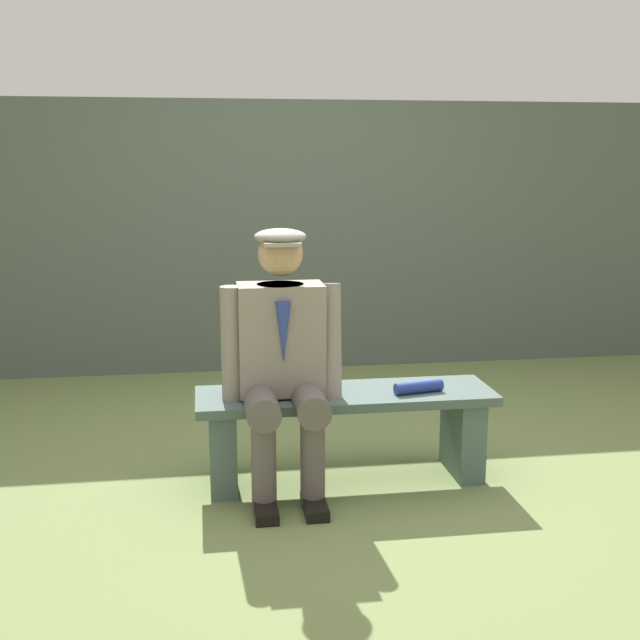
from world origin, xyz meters
name	(u,v)px	position (x,y,z in m)	size (l,w,h in m)	color
ground_plane	(345,479)	(0.00, 0.00, 0.00)	(30.00, 30.00, 0.00)	olive
bench	(345,422)	(0.00, 0.00, 0.29)	(1.41, 0.41, 0.44)	#435651
seated_man	(283,355)	(0.30, 0.07, 0.65)	(0.56, 0.57, 1.21)	gray
rolled_magazine	(419,387)	(-0.34, 0.07, 0.47)	(0.06, 0.06, 0.24)	navy
stadium_wall	(291,236)	(0.00, -2.23, 0.96)	(12.00, 0.24, 1.92)	#4B554B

